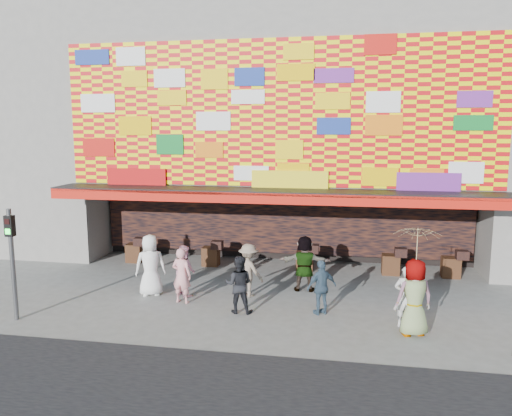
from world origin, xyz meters
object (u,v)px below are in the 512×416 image
Objects in this scene: ped_b at (182,275)px; ped_e at (322,287)px; parasol at (417,248)px; ped_h at (406,297)px; ped_f at (304,263)px; ped_i at (184,270)px; ped_d at (249,270)px; ped_a at (150,265)px; signal_left at (12,252)px; ped_g at (414,297)px; ped_c at (239,284)px.

ped_e is at bearing -172.99° from ped_b.
ped_h is at bearing 105.28° from parasol.
ped_e is at bearing 105.65° from ped_f.
ped_e is at bearing -148.22° from ped_i.
ped_d is 4.71m from ped_h.
signal_left is at bearing 19.60° from ped_a.
ped_g reaches higher than ped_a.
ped_g is at bearing 172.87° from parasol.
ped_a is 4.75m from ped_f.
ped_d reaches higher than ped_h.
parasol is (4.56, -0.75, 1.40)m from ped_c.
ped_a is at bearing -12.23° from ped_b.
ped_d is 0.82× the size of parasol.
ped_g is 1.25m from parasol.
parasol is (4.55, -2.15, 1.40)m from ped_d.
ped_i is at bearing 35.88° from signal_left.
ped_i is at bearing 36.66° from ped_d.
ped_d is (5.74, 2.97, -1.05)m from signal_left.
ped_b is at bearing 145.68° from ped_i.
ped_f is at bearing -105.14° from ped_e.
ped_d is (1.81, 0.91, -0.01)m from ped_b.
ped_f reaches higher than ped_h.
ped_c is 1.05× the size of ped_e.
parasol is (0.00, -0.00, 1.25)m from ped_g.
parasol reaches higher than ped_c.
ped_g is at bearing 144.63° from ped_a.
ped_e is (4.06, -0.22, -0.06)m from ped_b.
signal_left is 1.70× the size of ped_f.
ped_h is 1.04× the size of ped_i.
parasol reaches higher than ped_f.
signal_left is 4.56m from ped_b.
parasol is at bearing 4.56° from signal_left.
parasol is (7.51, -1.70, 1.27)m from ped_a.
ped_b reaches higher than ped_e.
signal_left reaches higher than ped_b.
ped_c is 2.75m from ped_f.
ped_b is 1.05× the size of ped_i.
ped_a is 1.21× the size of ped_i.
signal_left is 6.04m from ped_c.
ped_g is (2.30, -1.02, 0.19)m from ped_e.
ped_g is (2.92, -2.96, 0.07)m from ped_f.
ped_e is 0.80× the size of ped_g.
signal_left is 10.36m from ped_g.
signal_left is at bearing 13.96° from ped_h.
ped_i is at bearing 13.91° from ped_f.
ped_g reaches higher than ped_h.
ped_g is at bearing -175.27° from ped_d.
ped_d is at bearing 154.74° from parasol.
parasol is (0.13, -0.49, 1.40)m from ped_h.
ped_f is at bearing -62.90° from ped_g.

